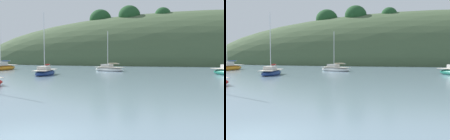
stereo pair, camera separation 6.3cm
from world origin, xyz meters
The scene contains 5 objects.
ground_plane centered at (0.00, 0.00, 0.00)m, with size 400.00×400.00×0.00m, color slate.
far_shoreline_hill centered at (24.94, 74.03, 0.06)m, with size 150.00×36.00×32.52m.
sailboat_white_near centered at (-10.46, 27.41, 0.38)m, with size 2.46×6.15×8.87m.
sailboat_blue_center centered at (-3.06, 37.49, 0.36)m, with size 5.94×4.32×7.00m.
sailboat_cream_ketch centered at (-23.08, 37.87, 0.45)m, with size 3.05×7.63×11.21m.
Camera 1 is at (4.08, -8.28, 2.83)m, focal length 43.30 mm.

